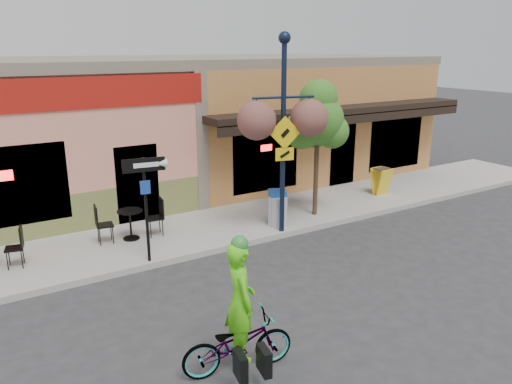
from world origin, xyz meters
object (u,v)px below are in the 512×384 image
at_px(bicycle, 238,344).
at_px(newspaper_box_blue, 277,207).
at_px(one_way_sign, 146,211).
at_px(street_tree, 317,148).
at_px(cyclist_rider, 240,316).
at_px(building, 178,120).
at_px(lamp_post, 283,136).
at_px(newspaper_box_grey, 278,212).

height_order(bicycle, newspaper_box_blue, newspaper_box_blue).
bearing_deg(one_way_sign, street_tree, 14.64).
bearing_deg(newspaper_box_blue, cyclist_rider, -108.06).
bearing_deg(newspaper_box_blue, bicycle, -108.41).
height_order(building, newspaper_box_blue, building).
xyz_separation_m(cyclist_rider, lamp_post, (3.77, 4.37, 1.75)).
distance_m(newspaper_box_grey, street_tree, 2.16).
height_order(bicycle, street_tree, street_tree).
bearing_deg(cyclist_rider, one_way_sign, 9.52).
height_order(building, one_way_sign, building).
distance_m(bicycle, newspaper_box_grey, 6.15).
relative_size(lamp_post, one_way_sign, 2.10).
height_order(one_way_sign, newspaper_box_grey, one_way_sign).
bearing_deg(lamp_post, bicycle, -117.69).
bearing_deg(one_way_sign, cyclist_rider, -83.36).
relative_size(newspaper_box_grey, street_tree, 0.21).
bearing_deg(bicycle, newspaper_box_grey, -28.86).
bearing_deg(cyclist_rider, bicycle, 100.88).
relative_size(cyclist_rider, newspaper_box_blue, 1.92).
xyz_separation_m(one_way_sign, street_tree, (5.26, 0.61, 0.75)).
bearing_deg(lamp_post, cyclist_rider, -117.31).
bearing_deg(street_tree, newspaper_box_blue, -175.00).
xyz_separation_m(bicycle, newspaper_box_blue, (4.01, 4.86, 0.18)).
relative_size(one_way_sign, newspaper_box_grey, 2.95).
xyz_separation_m(building, newspaper_box_grey, (0.05, -6.49, -1.69)).
relative_size(bicycle, lamp_post, 0.35).
xyz_separation_m(lamp_post, street_tree, (1.59, 0.61, -0.58)).
bearing_deg(cyclist_rider, newspaper_box_blue, -28.28).
distance_m(newspaper_box_blue, street_tree, 2.03).
xyz_separation_m(newspaper_box_blue, street_tree, (1.40, 0.12, 1.47)).
distance_m(bicycle, street_tree, 7.54).
relative_size(cyclist_rider, street_tree, 0.48).
height_order(cyclist_rider, one_way_sign, one_way_sign).
bearing_deg(lamp_post, newspaper_box_grey, 86.20).
xyz_separation_m(lamp_post, newspaper_box_blue, (0.19, 0.49, -2.05)).
height_order(cyclist_rider, newspaper_box_blue, cyclist_rider).
relative_size(bicycle, street_tree, 0.45).
height_order(bicycle, lamp_post, lamp_post).
xyz_separation_m(building, cyclist_rider, (-3.83, -11.22, -1.31)).
bearing_deg(cyclist_rider, street_tree, -36.19).
bearing_deg(newspaper_box_grey, newspaper_box_blue, 54.59).
xyz_separation_m(cyclist_rider, newspaper_box_blue, (3.96, 4.86, -0.30)).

